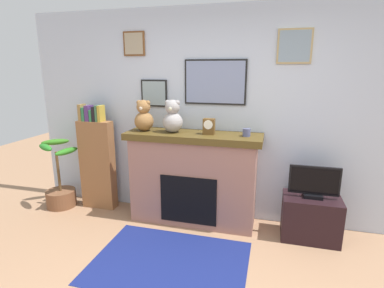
% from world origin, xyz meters
% --- Properties ---
extents(back_wall, '(5.20, 0.15, 2.60)m').
position_xyz_m(back_wall, '(-0.00, 2.00, 1.31)').
color(back_wall, silver).
rests_on(back_wall, ground_plane).
extents(fireplace, '(1.63, 0.53, 1.13)m').
position_xyz_m(fireplace, '(-0.34, 1.70, 0.57)').
color(fireplace, '#96685D').
rests_on(fireplace, ground_plane).
extents(bookshelf, '(0.46, 0.16, 1.43)m').
position_xyz_m(bookshelf, '(-1.70, 1.74, 0.66)').
color(bookshelf, brown).
rests_on(bookshelf, ground_plane).
extents(potted_plant, '(0.55, 0.52, 0.93)m').
position_xyz_m(potted_plant, '(-2.23, 1.61, 0.26)').
color(potted_plant, brown).
rests_on(potted_plant, ground_plane).
extents(tv_stand, '(0.62, 0.40, 0.50)m').
position_xyz_m(tv_stand, '(1.05, 1.64, 0.25)').
color(tv_stand, black).
rests_on(tv_stand, ground_plane).
extents(television, '(0.53, 0.14, 0.36)m').
position_xyz_m(television, '(1.05, 1.64, 0.67)').
color(television, black).
rests_on(television, tv_stand).
extents(area_rug, '(1.53, 1.11, 0.01)m').
position_xyz_m(area_rug, '(-0.34, 0.79, 0.00)').
color(area_rug, navy).
rests_on(area_rug, ground_plane).
extents(candle_jar, '(0.09, 0.09, 0.09)m').
position_xyz_m(candle_jar, '(0.29, 1.69, 1.18)').
color(candle_jar, '#4C517A').
rests_on(candle_jar, fireplace).
extents(mantel_clock, '(0.13, 0.10, 0.18)m').
position_xyz_m(mantel_clock, '(-0.14, 1.69, 1.23)').
color(mantel_clock, brown).
rests_on(mantel_clock, fireplace).
extents(teddy_bear_grey, '(0.24, 0.24, 0.38)m').
position_xyz_m(teddy_bear_grey, '(-0.96, 1.69, 1.30)').
color(teddy_bear_grey, olive).
rests_on(teddy_bear_grey, fireplace).
extents(teddy_bear_cream, '(0.24, 0.24, 0.39)m').
position_xyz_m(teddy_bear_cream, '(-0.59, 1.69, 1.31)').
color(teddy_bear_cream, '#9A9594').
rests_on(teddy_bear_cream, fireplace).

